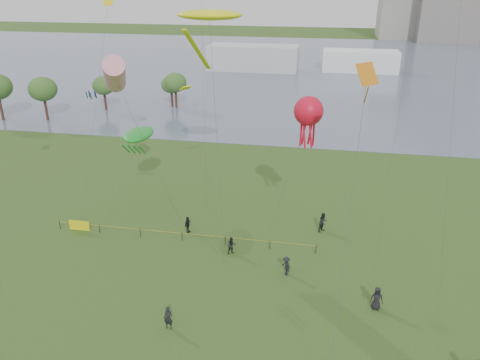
# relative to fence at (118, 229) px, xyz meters

# --- Properties ---
(ground_plane) EXTENTS (400.00, 400.00, 0.00)m
(ground_plane) POSITION_rel_fence_xyz_m (12.08, -13.49, -0.55)
(ground_plane) COLOR #223D13
(lake) EXTENTS (400.00, 120.00, 0.08)m
(lake) POSITION_rel_fence_xyz_m (12.08, 86.51, -0.53)
(lake) COLOR slate
(lake) RESTS_ON ground_plane
(pavilion_left) EXTENTS (22.00, 8.00, 6.00)m
(pavilion_left) POSITION_rel_fence_xyz_m (0.08, 81.51, 2.45)
(pavilion_left) COLOR silver
(pavilion_left) RESTS_ON ground_plane
(pavilion_right) EXTENTS (18.00, 7.00, 5.00)m
(pavilion_right) POSITION_rel_fence_xyz_m (26.08, 84.51, 1.95)
(pavilion_right) COLOR white
(pavilion_right) RESTS_ON ground_plane
(trees) EXTENTS (30.21, 17.16, 7.57)m
(trees) POSITION_rel_fence_xyz_m (-22.50, 36.74, 4.33)
(trees) COLOR #382119
(trees) RESTS_ON ground_plane
(fence) EXTENTS (24.07, 0.07, 1.05)m
(fence) POSITION_rel_fence_xyz_m (0.00, 0.00, 0.00)
(fence) COLOR black
(fence) RESTS_ON ground_plane
(spectator_a) EXTENTS (0.97, 0.93, 1.59)m
(spectator_a) POSITION_rel_fence_xyz_m (10.97, -1.32, 0.24)
(spectator_a) COLOR black
(spectator_a) RESTS_ON ground_plane
(spectator_b) EXTENTS (1.11, 1.22, 1.64)m
(spectator_b) POSITION_rel_fence_xyz_m (15.83, -3.57, 0.27)
(spectator_b) COLOR black
(spectator_b) RESTS_ON ground_plane
(spectator_c) EXTENTS (0.62, 1.01, 1.60)m
(spectator_c) POSITION_rel_fence_xyz_m (6.22, 1.55, 0.25)
(spectator_c) COLOR black
(spectator_c) RESTS_ON ground_plane
(spectator_d) EXTENTS (0.89, 0.58, 1.80)m
(spectator_d) POSITION_rel_fence_xyz_m (22.59, -6.59, 0.35)
(spectator_d) COLOR black
(spectator_d) RESTS_ON ground_plane
(spectator_f) EXTENTS (0.63, 0.41, 1.72)m
(spectator_f) POSITION_rel_fence_xyz_m (8.53, -11.18, 0.30)
(spectator_f) COLOR black
(spectator_f) RESTS_ON ground_plane
(spectator_g) EXTENTS (1.12, 1.16, 1.88)m
(spectator_g) POSITION_rel_fence_xyz_m (18.62, 3.97, 0.39)
(spectator_g) COLOR black
(spectator_g) RESTS_ON ground_plane
(kite_stingray) EXTENTS (5.86, 11.01, 19.40)m
(kite_stingray) POSITION_rel_fence_xyz_m (7.71, 5.95, 18.34)
(kite_stingray) COLOR #3F3F42
(kite_windsock) EXTENTS (7.58, 5.19, 16.06)m
(kite_windsock) POSITION_rel_fence_xyz_m (-0.34, 3.48, 13.55)
(kite_windsock) COLOR #3F3F42
(kite_creature) EXTENTS (3.02, 8.78, 7.95)m
(kite_creature) POSITION_rel_fence_xyz_m (-0.09, 6.94, 6.90)
(kite_creature) COLOR #3F3F42
(kite_octopus) EXTENTS (4.34, 4.77, 13.54)m
(kite_octopus) POSITION_rel_fence_xyz_m (16.74, 0.85, 11.75)
(kite_octopus) COLOR #3F3F42
(kite_delta) EXTENTS (1.99, 11.72, 17.52)m
(kite_delta) POSITION_rel_fence_xyz_m (20.11, -7.78, 15.41)
(kite_delta) COLOR #3F3F42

